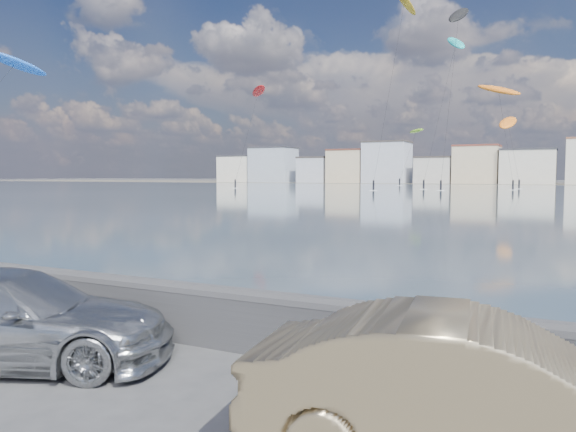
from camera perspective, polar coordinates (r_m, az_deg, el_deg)
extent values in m
plane|color=#333335|center=(8.24, -19.93, -17.11)|extent=(700.00, 700.00, 0.00)
cube|color=#324B55|center=(96.95, 23.28, 2.13)|extent=(500.00, 177.00, 0.00)
cube|color=#4C473D|center=(205.34, 25.07, 3.00)|extent=(500.00, 60.00, 0.00)
cube|color=#28282B|center=(10.05, -8.58, -10.30)|extent=(400.00, 0.35, 0.90)
cylinder|color=#28282B|center=(9.95, -8.61, -7.79)|extent=(400.00, 0.36, 0.36)
cube|color=silver|center=(224.53, -5.01, 4.72)|extent=(14.00, 11.00, 10.00)
cube|color=#2D2D33|center=(224.64, -5.01, 6.08)|extent=(14.28, 11.22, 0.60)
cube|color=#9EA8B7|center=(216.83, -1.50, 5.15)|extent=(16.00, 12.00, 13.00)
cube|color=#2D2D33|center=(217.05, -1.51, 6.95)|extent=(16.32, 12.24, 0.60)
cube|color=#B2B7C6|center=(209.13, 2.74, 4.64)|extent=(11.00, 10.00, 9.00)
cube|color=#383330|center=(209.23, 2.75, 5.95)|extent=(11.22, 10.20, 0.60)
cube|color=beige|center=(204.23, 6.10, 4.98)|extent=(13.00, 11.00, 11.50)
cube|color=#562D23|center=(204.41, 6.11, 6.67)|extent=(13.26, 11.22, 0.60)
cube|color=#B2B7C6|center=(199.63, 10.02, 5.31)|extent=(15.00, 12.00, 14.00)
cube|color=#383330|center=(199.91, 10.04, 7.41)|extent=(15.30, 12.24, 0.60)
cube|color=beige|center=(195.51, 14.66, 4.46)|extent=(12.00, 10.00, 8.50)
cube|color=#383330|center=(195.60, 14.68, 5.79)|extent=(12.24, 10.20, 0.60)
cube|color=beige|center=(193.18, 18.60, 4.90)|extent=(14.00, 11.00, 12.00)
cube|color=brown|center=(193.38, 18.64, 6.77)|extent=(14.28, 11.22, 0.60)
cube|color=beige|center=(191.61, 23.20, 4.56)|extent=(16.00, 13.00, 10.50)
cube|color=#2D2D33|center=(191.75, 23.25, 6.22)|extent=(16.32, 13.26, 0.60)
imported|color=#A7AAAE|center=(9.89, -26.43, -9.25)|extent=(5.46, 3.95, 1.47)
imported|color=tan|center=(6.19, 18.69, -16.67)|extent=(4.90, 2.28, 1.55)
ellipsoid|color=#19BFBF|center=(130.76, 16.69, 16.50)|extent=(6.71, 9.62, 5.20)
cube|color=white|center=(116.72, 13.61, 2.67)|extent=(1.40, 0.42, 0.08)
cylinder|color=black|center=(116.70, 13.62, 3.11)|extent=(0.36, 0.36, 1.70)
sphere|color=black|center=(116.69, 13.62, 3.55)|extent=(0.28, 0.28, 0.28)
cylinder|color=black|center=(122.87, 15.21, 10.27)|extent=(3.62, 12.00, 29.87)
ellipsoid|color=#BF8C19|center=(118.01, 11.77, 20.63)|extent=(4.68, 7.97, 5.33)
cube|color=white|center=(105.37, 8.67, 2.59)|extent=(1.40, 0.42, 0.08)
cylinder|color=black|center=(105.35, 8.68, 3.08)|extent=(0.36, 0.36, 1.70)
sphere|color=black|center=(105.34, 8.69, 3.57)|extent=(0.28, 0.28, 0.28)
cylinder|color=black|center=(110.36, 10.27, 12.45)|extent=(2.97, 9.06, 35.17)
ellipsoid|color=#8CD826|center=(166.48, 12.91, 8.43)|extent=(7.42, 9.50, 1.49)
cube|color=white|center=(155.55, 11.27, 3.07)|extent=(1.40, 0.42, 0.08)
cylinder|color=black|center=(155.53, 11.27, 3.40)|extent=(0.36, 0.36, 1.70)
sphere|color=black|center=(155.52, 11.28, 3.73)|extent=(0.28, 0.28, 0.28)
cylinder|color=black|center=(160.84, 12.12, 6.06)|extent=(1.61, 11.28, 14.21)
ellipsoid|color=red|center=(138.22, -3.00, 12.56)|extent=(7.73, 8.21, 2.76)
cube|color=white|center=(123.29, -5.38, 2.85)|extent=(1.40, 0.42, 0.08)
cylinder|color=black|center=(123.28, -5.38, 3.27)|extent=(0.36, 0.36, 1.70)
sphere|color=black|center=(123.26, -5.39, 3.68)|extent=(0.28, 0.28, 0.28)
cylinder|color=black|center=(130.30, -4.14, 8.26)|extent=(2.23, 14.42, 21.75)
ellipsoid|color=black|center=(123.01, 16.96, 18.96)|extent=(4.20, 8.86, 6.05)
cube|color=white|center=(108.38, 15.25, 2.53)|extent=(1.40, 0.42, 0.08)
cylinder|color=black|center=(108.35, 15.26, 3.01)|extent=(0.36, 0.36, 1.70)
sphere|color=black|center=(108.34, 15.27, 3.48)|extent=(0.28, 0.28, 0.28)
cylinder|color=black|center=(114.58, 16.15, 11.58)|extent=(0.71, 10.87, 33.35)
ellipsoid|color=blue|center=(96.45, -25.92, 13.79)|extent=(6.38, 8.97, 4.32)
ellipsoid|color=orange|center=(123.76, 20.59, 11.91)|extent=(10.72, 8.59, 4.66)
cube|color=white|center=(116.08, 21.87, 2.48)|extent=(1.40, 0.42, 0.08)
cylinder|color=black|center=(116.07, 21.89, 2.92)|extent=(0.36, 0.36, 1.70)
sphere|color=black|center=(116.05, 21.90, 3.37)|extent=(0.28, 0.28, 0.28)
cylinder|color=black|center=(119.55, 21.23, 7.65)|extent=(3.83, 6.23, 18.81)
ellipsoid|color=orange|center=(135.80, 21.45, 8.83)|extent=(4.55, 10.57, 5.06)
cube|color=white|center=(125.72, 22.41, 2.57)|extent=(1.40, 0.42, 0.08)
cylinder|color=black|center=(125.70, 22.42, 2.98)|extent=(0.36, 0.36, 1.70)
sphere|color=black|center=(125.69, 22.43, 3.39)|extent=(0.28, 0.28, 0.28)
cylinder|color=black|center=(130.58, 21.92, 6.10)|extent=(3.40, 9.40, 13.28)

